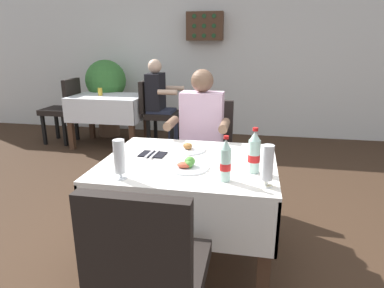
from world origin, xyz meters
TOP-DOWN VIEW (x-y plane):
  - ground_plane at (0.00, 0.00)m, footprint 11.00×11.00m
  - back_wall at (0.00, 3.52)m, footprint 11.00×0.12m
  - main_dining_table at (0.02, -0.01)m, footprint 1.10×0.91m
  - chair_far_diner_seat at (0.02, 0.84)m, footprint 0.44×0.50m
  - chair_near_camera_side at (0.02, -0.86)m, footprint 0.44×0.50m
  - seated_diner_far at (-0.02, 0.73)m, footprint 0.50×0.46m
  - plate_near_camera at (0.05, -0.16)m, footprint 0.24×0.24m
  - plate_far_diner at (-0.02, 0.19)m, footprint 0.24×0.24m
  - beer_glass_left at (-0.29, -0.37)m, footprint 0.07×0.07m
  - beer_glass_middle at (0.50, -0.33)m, footprint 0.07×0.07m
  - cola_bottle_primary at (0.28, -0.29)m, footprint 0.06×0.06m
  - cola_bottle_secondary at (0.43, -0.14)m, footprint 0.07×0.07m
  - napkin_cutlery_set at (-0.24, 0.05)m, footprint 0.18×0.19m
  - background_dining_table at (-1.67, 2.50)m, footprint 1.03×0.73m
  - background_chair_left at (-2.39, 2.50)m, footprint 0.50×0.44m
  - background_chair_right at (-0.94, 2.50)m, footprint 0.50×0.44m
  - background_patron at (-0.89, 2.50)m, footprint 0.46×0.50m
  - background_table_tumbler at (-1.78, 2.48)m, footprint 0.06×0.06m
  - potted_plant_corner at (-1.93, 3.01)m, footprint 0.64×0.64m
  - wall_bottle_rack at (-0.39, 3.36)m, footprint 0.56×0.21m

SIDE VIEW (x-z plane):
  - ground_plane at x=0.00m, z-range 0.00..0.00m
  - chair_far_diner_seat at x=0.02m, z-range 0.07..1.04m
  - chair_near_camera_side at x=0.02m, z-range 0.07..1.04m
  - background_chair_left at x=-2.39m, z-range 0.07..1.04m
  - background_chair_right at x=-0.94m, z-range 0.07..1.04m
  - background_dining_table at x=-1.67m, z-range 0.19..0.93m
  - main_dining_table at x=0.02m, z-range 0.20..0.94m
  - seated_diner_far at x=-0.02m, z-range 0.08..1.34m
  - background_patron at x=-0.89m, z-range 0.08..1.34m
  - napkin_cutlery_set at x=-0.24m, z-range 0.74..0.76m
  - plate_far_diner at x=-0.02m, z-range 0.73..0.78m
  - plate_near_camera at x=0.05m, z-range 0.73..0.80m
  - background_table_tumbler at x=-1.78m, z-range 0.74..0.85m
  - potted_plant_corner at x=-1.93m, z-range 0.20..1.42m
  - cola_bottle_primary at x=0.28m, z-range 0.73..0.98m
  - beer_glass_left at x=-0.29m, z-range 0.75..0.97m
  - beer_glass_middle at x=0.50m, z-range 0.75..0.97m
  - cola_bottle_secondary at x=0.43m, z-range 0.73..0.99m
  - back_wall at x=0.00m, z-range 0.00..2.82m
  - wall_bottle_rack at x=-0.39m, z-range 1.51..1.93m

